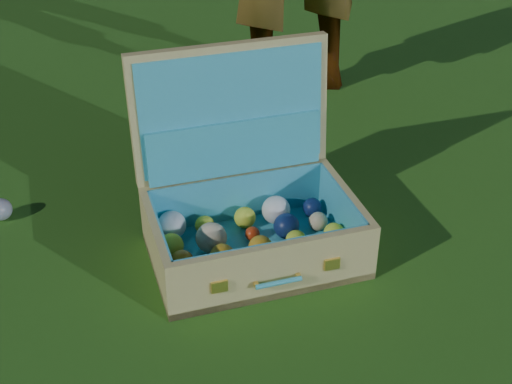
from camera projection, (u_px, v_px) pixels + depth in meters
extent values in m
plane|color=#215114|center=(188.00, 229.00, 1.98)|extent=(60.00, 60.00, 0.00)
sphere|color=teal|center=(1.00, 209.00, 2.01)|extent=(0.06, 0.06, 0.06)
cube|color=tan|center=(255.00, 254.00, 1.87)|extent=(0.62, 0.52, 0.02)
cube|color=tan|center=(275.00, 272.00, 1.70)|extent=(0.50, 0.20, 0.16)
cube|color=tan|center=(237.00, 199.00, 1.97)|extent=(0.50, 0.20, 0.16)
cube|color=tan|center=(157.00, 251.00, 1.77)|extent=(0.13, 0.30, 0.16)
cube|color=tan|center=(346.00, 216.00, 1.90)|extent=(0.13, 0.30, 0.16)
cube|color=teal|center=(254.00, 250.00, 1.87)|extent=(0.57, 0.47, 0.01)
cube|color=teal|center=(274.00, 265.00, 1.70)|extent=(0.46, 0.18, 0.14)
cube|color=teal|center=(238.00, 198.00, 1.95)|extent=(0.46, 0.18, 0.14)
cube|color=teal|center=(161.00, 247.00, 1.77)|extent=(0.12, 0.30, 0.14)
cube|color=teal|center=(342.00, 214.00, 1.89)|extent=(0.12, 0.30, 0.14)
cube|color=tan|center=(231.00, 110.00, 1.87)|extent=(0.52, 0.25, 0.35)
cube|color=teal|center=(233.00, 112.00, 1.85)|extent=(0.47, 0.21, 0.31)
cube|color=#38A3B8|center=(235.00, 148.00, 1.89)|extent=(0.45, 0.19, 0.15)
cube|color=#F2C659|center=(220.00, 287.00, 1.65)|extent=(0.04, 0.02, 0.03)
cube|color=#F2C659|center=(332.00, 264.00, 1.72)|extent=(0.04, 0.02, 0.03)
cylinder|color=#38A3B8|center=(279.00, 283.00, 1.69)|extent=(0.11, 0.05, 0.01)
cube|color=#F2C659|center=(256.00, 285.00, 1.68)|extent=(0.02, 0.02, 0.01)
cube|color=#F2C659|center=(299.00, 277.00, 1.71)|extent=(0.02, 0.02, 0.01)
sphere|color=orange|center=(185.00, 286.00, 1.70)|extent=(0.05, 0.05, 0.05)
sphere|color=red|center=(233.00, 279.00, 1.73)|extent=(0.04, 0.04, 0.04)
sphere|color=silver|center=(268.00, 265.00, 1.77)|extent=(0.05, 0.05, 0.05)
sphere|color=orange|center=(308.00, 262.00, 1.79)|extent=(0.04, 0.04, 0.04)
sphere|color=#DCE738|center=(342.00, 252.00, 1.81)|extent=(0.06, 0.06, 0.06)
sphere|color=orange|center=(182.00, 261.00, 1.77)|extent=(0.06, 0.06, 0.06)
sphere|color=orange|center=(222.00, 256.00, 1.79)|extent=(0.06, 0.06, 0.06)
sphere|color=orange|center=(261.00, 247.00, 1.82)|extent=(0.06, 0.06, 0.06)
sphere|color=#DCE738|center=(296.00, 240.00, 1.85)|extent=(0.05, 0.05, 0.05)
sphere|color=#DCE738|center=(334.00, 233.00, 1.88)|extent=(0.06, 0.06, 0.06)
sphere|color=#DCE738|center=(171.00, 246.00, 1.82)|extent=(0.06, 0.06, 0.06)
sphere|color=beige|center=(211.00, 238.00, 1.84)|extent=(0.08, 0.08, 0.08)
sphere|color=red|center=(252.00, 234.00, 1.89)|extent=(0.04, 0.04, 0.04)
sphere|color=navy|center=(286.00, 226.00, 1.89)|extent=(0.07, 0.07, 0.07)
sphere|color=beige|center=(318.00, 221.00, 1.93)|extent=(0.05, 0.05, 0.05)
sphere|color=silver|center=(172.00, 225.00, 1.89)|extent=(0.08, 0.08, 0.08)
sphere|color=#DCE738|center=(205.00, 225.00, 1.91)|extent=(0.05, 0.05, 0.05)
sphere|color=#DCE738|center=(245.00, 217.00, 1.94)|extent=(0.06, 0.06, 0.06)
sphere|color=silver|center=(276.00, 210.00, 1.95)|extent=(0.08, 0.08, 0.08)
sphere|color=navy|center=(312.00, 207.00, 1.98)|extent=(0.05, 0.05, 0.05)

